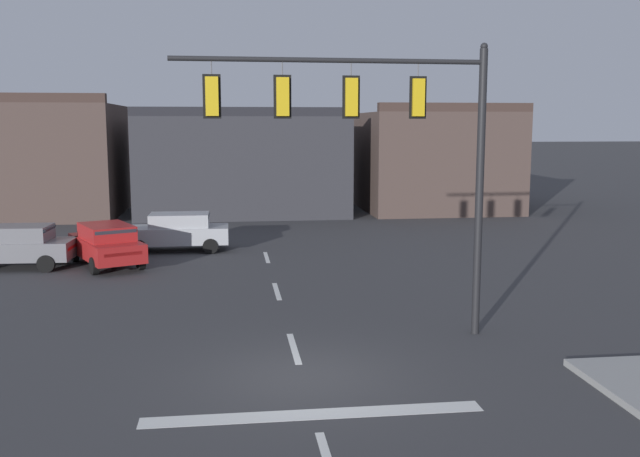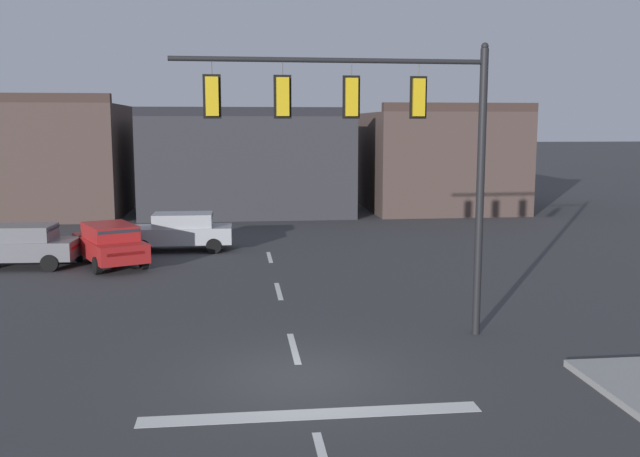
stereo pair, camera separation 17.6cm
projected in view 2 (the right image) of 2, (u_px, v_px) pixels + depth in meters
The scene contains 8 objects.
ground_plane at pixel (302, 377), 15.25m from camera, with size 400.00×400.00×0.00m, color #353538.
stop_bar_paint at pixel (311, 414), 13.29m from camera, with size 6.40×0.50×0.01m, color silver.
lane_centreline at pixel (294, 348), 17.22m from camera, with size 0.16×26.40×0.01m.
signal_mast_near_side at pixel (380, 128), 17.32m from camera, with size 7.69×0.44×7.32m.
car_lot_nearside at pixel (110, 243), 27.22m from camera, with size 3.47×4.75×1.61m.
car_lot_middle at pixel (181, 231), 30.41m from camera, with size 4.47×1.94×1.61m.
car_lot_farside at pixel (17, 245), 26.80m from camera, with size 4.53×2.09×1.61m.
building_row at pixel (251, 161), 44.46m from camera, with size 32.31×11.76×6.99m.
Camera 2 is at (-1.34, -14.58, 5.35)m, focal length 40.12 mm.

